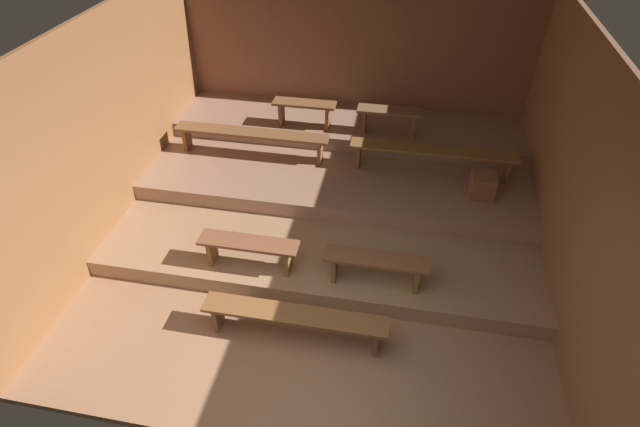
% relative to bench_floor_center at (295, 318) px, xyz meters
% --- Properties ---
extents(ground, '(6.20, 5.94, 0.08)m').
position_rel_bench_floor_center_xyz_m(ground, '(0.03, 1.74, -0.35)').
color(ground, '#A17352').
extents(wall_back, '(6.20, 0.06, 2.71)m').
position_rel_bench_floor_center_xyz_m(wall_back, '(0.03, 4.33, 1.04)').
color(wall_back, brown).
rests_on(wall_back, ground).
extents(wall_left, '(0.06, 5.94, 2.71)m').
position_rel_bench_floor_center_xyz_m(wall_left, '(-2.70, 1.74, 1.04)').
color(wall_left, brown).
rests_on(wall_left, ground).
extents(wall_right, '(0.06, 5.94, 2.71)m').
position_rel_bench_floor_center_xyz_m(wall_right, '(2.76, 1.74, 1.04)').
color(wall_right, brown).
rests_on(wall_right, ground).
extents(platform_lower, '(5.40, 3.87, 0.22)m').
position_rel_bench_floor_center_xyz_m(platform_lower, '(0.03, 2.37, -0.20)').
color(platform_lower, '#A67C59').
rests_on(platform_lower, ground).
extents(platform_middle, '(5.40, 2.59, 0.22)m').
position_rel_bench_floor_center_xyz_m(platform_middle, '(0.03, 3.01, 0.02)').
color(platform_middle, '#9F765E').
rests_on(platform_middle, platform_lower).
extents(platform_upper, '(5.40, 1.19, 0.22)m').
position_rel_bench_floor_center_xyz_m(platform_upper, '(0.03, 3.71, 0.24)').
color(platform_upper, '#99705B').
rests_on(platform_upper, platform_middle).
extents(bench_floor_center, '(1.96, 0.27, 0.39)m').
position_rel_bench_floor_center_xyz_m(bench_floor_center, '(0.00, 0.00, 0.00)').
color(bench_floor_center, brown).
rests_on(bench_floor_center, ground).
extents(bench_lower_left, '(1.16, 0.27, 0.39)m').
position_rel_bench_floor_center_xyz_m(bench_lower_left, '(-0.71, 0.75, 0.20)').
color(bench_lower_left, brown).
rests_on(bench_lower_left, platform_lower).
extents(bench_lower_right, '(1.16, 0.27, 0.39)m').
position_rel_bench_floor_center_xyz_m(bench_lower_right, '(0.76, 0.75, 0.20)').
color(bench_lower_right, brown).
rests_on(bench_lower_right, platform_lower).
extents(bench_middle_left, '(2.29, 0.27, 0.39)m').
position_rel_bench_floor_center_xyz_m(bench_middle_left, '(-1.28, 2.81, 0.45)').
color(bench_middle_left, brown).
rests_on(bench_middle_left, platform_middle).
extents(bench_middle_right, '(2.29, 0.27, 0.39)m').
position_rel_bench_floor_center_xyz_m(bench_middle_right, '(1.33, 2.81, 0.45)').
color(bench_middle_right, brown).
rests_on(bench_middle_right, platform_middle).
extents(bench_upper_left, '(0.96, 0.27, 0.39)m').
position_rel_bench_floor_center_xyz_m(bench_upper_left, '(-0.62, 3.45, 0.63)').
color(bench_upper_left, brown).
rests_on(bench_upper_left, platform_upper).
extents(bench_upper_right, '(0.96, 0.27, 0.39)m').
position_rel_bench_floor_center_xyz_m(bench_upper_right, '(0.67, 3.45, 0.63)').
color(bench_upper_right, brown).
rests_on(bench_upper_right, platform_upper).
extents(wooden_crate_middle, '(0.32, 0.32, 0.32)m').
position_rel_bench_floor_center_xyz_m(wooden_crate_middle, '(2.01, 2.39, 0.28)').
color(wooden_crate_middle, brown).
rests_on(wooden_crate_middle, platform_middle).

